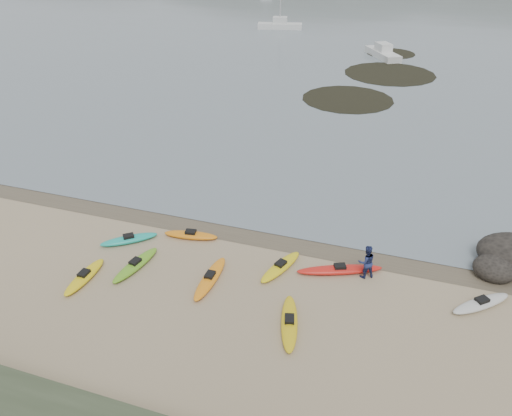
% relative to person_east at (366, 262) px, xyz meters
% --- Properties ---
extents(ground, '(600.00, 600.00, 0.00)m').
position_rel_person_east_xyz_m(ground, '(-6.25, 2.13, -0.87)').
color(ground, tan).
rests_on(ground, ground).
extents(wet_sand, '(60.00, 60.00, 0.00)m').
position_rel_person_east_xyz_m(wet_sand, '(-6.25, 1.83, -0.86)').
color(wet_sand, brown).
rests_on(wet_sand, ground).
extents(kayaks, '(20.37, 7.27, 0.34)m').
position_rel_person_east_xyz_m(kayaks, '(-5.82, -1.83, -0.70)').
color(kayaks, red).
rests_on(kayaks, ground).
extents(person_east, '(1.06, 0.98, 1.74)m').
position_rel_person_east_xyz_m(person_east, '(0.00, 0.00, 0.00)').
color(person_east, navy).
rests_on(person_east, ground).
extents(kelp_mats, '(12.29, 27.81, 0.04)m').
position_rel_person_east_xyz_m(kelp_mats, '(-3.58, 35.50, -0.84)').
color(kelp_mats, black).
rests_on(kelp_mats, water).
extents(moored_boats, '(87.81, 83.39, 1.24)m').
position_rel_person_east_xyz_m(moored_boats, '(7.07, 87.06, -0.31)').
color(moored_boats, silver).
rests_on(moored_boats, ground).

